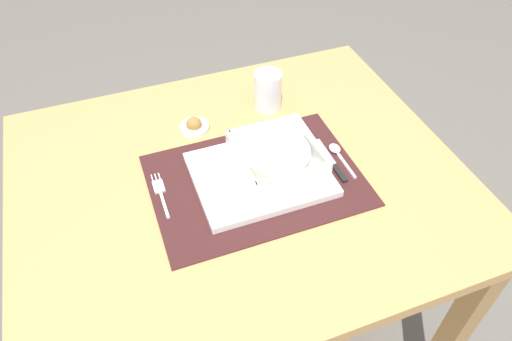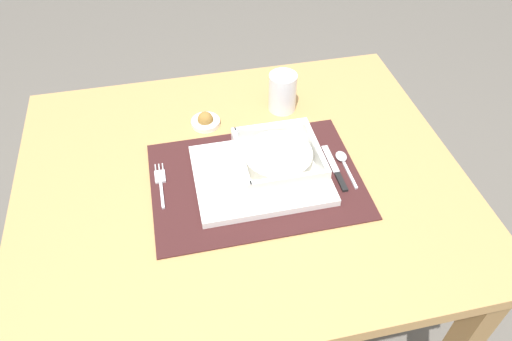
% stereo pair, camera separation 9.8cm
% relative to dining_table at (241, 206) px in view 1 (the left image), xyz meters
% --- Properties ---
extents(ground_plane, '(6.00, 6.00, 0.00)m').
position_rel_dining_table_xyz_m(ground_plane, '(0.00, 0.00, -0.61)').
color(ground_plane, '#59544C').
extents(dining_table, '(0.94, 0.78, 0.71)m').
position_rel_dining_table_xyz_m(dining_table, '(0.00, 0.00, 0.00)').
color(dining_table, '#B2844C').
rests_on(dining_table, ground).
extents(placemat, '(0.44, 0.31, 0.00)m').
position_rel_dining_table_xyz_m(placemat, '(0.03, -0.02, 0.10)').
color(placemat, '#381919').
rests_on(placemat, dining_table).
extents(serving_plate, '(0.28, 0.22, 0.02)m').
position_rel_dining_table_xyz_m(serving_plate, '(0.04, -0.02, 0.11)').
color(serving_plate, white).
rests_on(serving_plate, placemat).
extents(porridge_bowl, '(0.17, 0.17, 0.05)m').
position_rel_dining_table_xyz_m(porridge_bowl, '(0.08, -0.01, 0.14)').
color(porridge_bowl, white).
rests_on(porridge_bowl, serving_plate).
extents(fork, '(0.02, 0.13, 0.00)m').
position_rel_dining_table_xyz_m(fork, '(-0.17, 0.01, 0.10)').
color(fork, silver).
rests_on(fork, placemat).
extents(spoon, '(0.02, 0.11, 0.01)m').
position_rel_dining_table_xyz_m(spoon, '(0.23, -0.01, 0.11)').
color(spoon, silver).
rests_on(spoon, placemat).
extents(butter_knife, '(0.01, 0.14, 0.01)m').
position_rel_dining_table_xyz_m(butter_knife, '(0.20, -0.04, 0.10)').
color(butter_knife, black).
rests_on(butter_knife, placemat).
extents(bread_knife, '(0.01, 0.14, 0.01)m').
position_rel_dining_table_xyz_m(bread_knife, '(0.18, -0.01, 0.10)').
color(bread_knife, '#59331E').
rests_on(bread_knife, placemat).
extents(drinking_glass, '(0.07, 0.07, 0.10)m').
position_rel_dining_table_xyz_m(drinking_glass, '(0.14, 0.20, 0.14)').
color(drinking_glass, white).
rests_on(drinking_glass, dining_table).
extents(condiment_saucer, '(0.07, 0.07, 0.04)m').
position_rel_dining_table_xyz_m(condiment_saucer, '(-0.05, 0.18, 0.11)').
color(condiment_saucer, white).
rests_on(condiment_saucer, dining_table).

